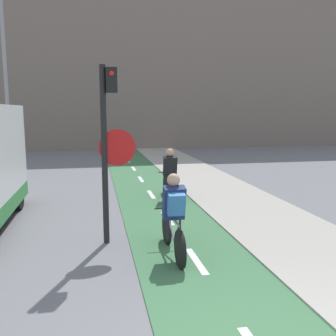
{
  "coord_description": "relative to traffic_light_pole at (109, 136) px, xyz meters",
  "views": [
    {
      "loc": [
        -1.58,
        -2.65,
        2.47
      ],
      "look_at": [
        0.0,
        5.43,
        1.2
      ],
      "focal_mm": 40.0,
      "sensor_mm": 36.0,
      "label": 1
    }
  ],
  "objects": [
    {
      "name": "cyclist_near",
      "position": [
        1.02,
        -0.88,
        -1.32
      ],
      "size": [
        0.46,
        1.71,
        1.43
      ],
      "color": "black",
      "rests_on": "ground_plane"
    },
    {
      "name": "street_lamp_far",
      "position": [
        -3.48,
        8.49,
        2.31
      ],
      "size": [
        0.36,
        0.36,
        7.13
      ],
      "color": "gray",
      "rests_on": "ground_plane"
    },
    {
      "name": "cyclist_far",
      "position": [
        1.78,
        3.21,
        -1.37
      ],
      "size": [
        0.46,
        1.67,
        1.43
      ],
      "color": "black",
      "rests_on": "ground_plane"
    },
    {
      "name": "building_row_background",
      "position": [
        1.34,
        19.48,
        3.22
      ],
      "size": [
        60.0,
        5.2,
        10.47
      ],
      "color": "slate",
      "rests_on": "ground_plane"
    },
    {
      "name": "traffic_light_pole",
      "position": [
        0.0,
        0.0,
        0.0
      ],
      "size": [
        0.67,
        0.25,
        3.27
      ],
      "color": "black",
      "rests_on": "ground_plane"
    }
  ]
}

